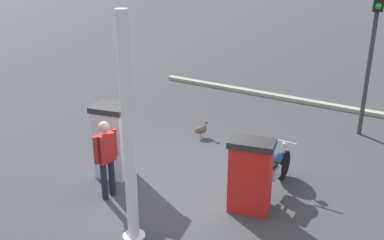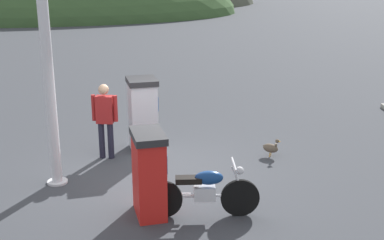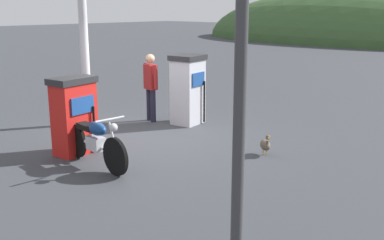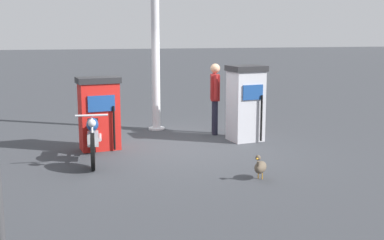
% 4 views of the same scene
% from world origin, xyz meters
% --- Properties ---
extents(ground_plane, '(120.00, 120.00, 0.00)m').
position_xyz_m(ground_plane, '(0.00, 0.00, 0.00)').
color(ground_plane, '#383A3F').
extents(fuel_pump_near, '(0.62, 0.91, 1.49)m').
position_xyz_m(fuel_pump_near, '(-0.24, -1.59, 0.76)').
color(fuel_pump_near, red).
rests_on(fuel_pump_near, ground).
extents(fuel_pump_far, '(0.73, 0.83, 1.66)m').
position_xyz_m(fuel_pump_far, '(-0.24, 1.59, 0.84)').
color(fuel_pump_far, silver).
rests_on(fuel_pump_far, ground).
extents(motorcycle_near_pump, '(1.97, 0.56, 0.97)m').
position_xyz_m(motorcycle_near_pump, '(0.65, -1.78, 0.47)').
color(motorcycle_near_pump, black).
rests_on(motorcycle_near_pump, ground).
extents(attendant_person, '(0.58, 0.28, 1.66)m').
position_xyz_m(attendant_person, '(-1.07, 1.15, 0.95)').
color(attendant_person, '#1E1E2D').
rests_on(attendant_person, ground).
extents(wandering_duck, '(0.39, 0.36, 0.44)m').
position_xyz_m(wandering_duck, '(2.53, 0.77, 0.21)').
color(wandering_duck, brown).
rests_on(wandering_duck, ground).
extents(canopy_support_pole, '(0.40, 0.40, 3.99)m').
position_xyz_m(canopy_support_pole, '(-1.99, -0.07, 1.92)').
color(canopy_support_pole, silver).
rests_on(canopy_support_pole, ground).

